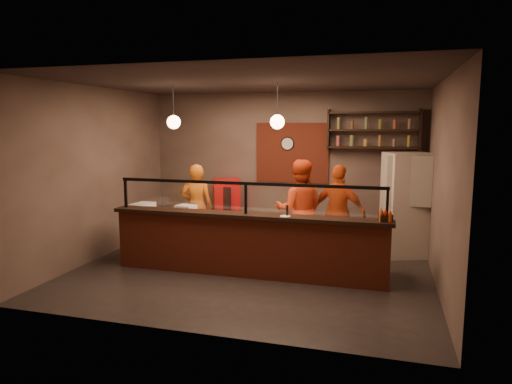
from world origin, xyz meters
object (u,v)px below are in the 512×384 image
(cook_mid, at_px, (299,210))
(red_cooler, at_px, (226,208))
(cook_left, at_px, (197,207))
(pepper_mill, at_px, (287,211))
(pizza_dough, at_px, (261,217))
(cook_right, at_px, (339,212))
(fridge, at_px, (407,204))
(wall_clock, at_px, (288,144))
(condiment_caddy, at_px, (385,218))

(cook_mid, distance_m, red_cooler, 2.26)
(cook_left, height_order, pepper_mill, cook_left)
(pizza_dough, bearing_deg, cook_left, 151.06)
(cook_right, relative_size, pepper_mill, 10.08)
(pepper_mill, bearing_deg, fridge, 47.44)
(cook_right, height_order, red_cooler, cook_right)
(cook_mid, bearing_deg, fridge, -167.15)
(red_cooler, bearing_deg, cook_right, -45.63)
(wall_clock, distance_m, fridge, 2.82)
(wall_clock, height_order, pizza_dough, wall_clock)
(wall_clock, bearing_deg, cook_right, -45.89)
(fridge, xyz_separation_m, red_cooler, (-3.81, 0.38, -0.33))
(fridge, relative_size, red_cooler, 1.50)
(cook_right, bearing_deg, wall_clock, -28.45)
(wall_clock, distance_m, pepper_mill, 2.99)
(red_cooler, distance_m, pepper_mill, 3.15)
(cook_left, xyz_separation_m, cook_mid, (2.14, -0.17, 0.07))
(pizza_dough, bearing_deg, red_cooler, 124.51)
(red_cooler, height_order, condiment_caddy, red_cooler)
(cook_left, distance_m, cook_mid, 2.14)
(red_cooler, bearing_deg, cook_left, -128.38)
(wall_clock, height_order, cook_mid, wall_clock)
(condiment_caddy, relative_size, pepper_mill, 1.08)
(cook_left, height_order, pizza_dough, cook_left)
(wall_clock, xyz_separation_m, condiment_caddy, (2.10, -2.76, -0.99))
(cook_mid, height_order, fridge, fridge)
(cook_left, bearing_deg, cook_mid, 158.15)
(cook_left, distance_m, red_cooler, 1.11)
(cook_right, xyz_separation_m, pizza_dough, (-1.24, -0.95, 0.02))
(condiment_caddy, distance_m, pepper_mill, 1.51)
(condiment_caddy, xyz_separation_m, pepper_mill, (-1.51, -0.01, 0.04))
(cook_right, relative_size, red_cooler, 1.35)
(wall_clock, height_order, pepper_mill, wall_clock)
(red_cooler, bearing_deg, cook_mid, -57.81)
(wall_clock, distance_m, cook_right, 2.18)
(wall_clock, bearing_deg, cook_mid, -69.99)
(cook_mid, distance_m, cook_right, 0.74)
(wall_clock, distance_m, cook_mid, 2.01)
(fridge, height_order, pepper_mill, fridge)
(cook_right, height_order, condiment_caddy, cook_right)
(fridge, relative_size, pizza_dough, 3.52)
(cook_mid, xyz_separation_m, cook_right, (0.70, 0.24, -0.05))
(condiment_caddy, bearing_deg, pizza_dough, 166.35)
(cook_left, relative_size, red_cooler, 1.31)
(fridge, xyz_separation_m, pepper_mill, (-1.91, -2.08, 0.16))
(fridge, distance_m, pizza_dough, 2.93)
(fridge, bearing_deg, cook_mid, -174.94)
(cook_right, xyz_separation_m, red_cooler, (-2.58, 0.99, -0.23))
(red_cooler, bearing_deg, fridge, -30.23)
(red_cooler, height_order, pepper_mill, red_cooler)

